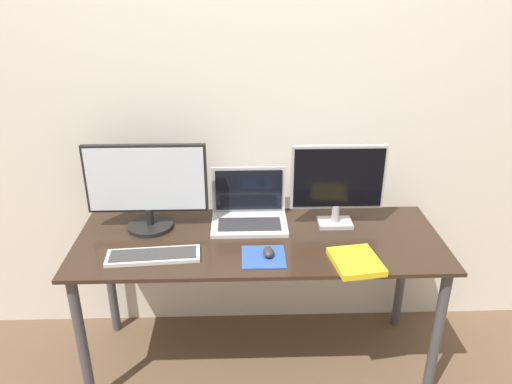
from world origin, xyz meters
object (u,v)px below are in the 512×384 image
Objects in this scene: laptop at (249,210)px; keyboard at (153,256)px; monitor_left at (147,186)px; book at (356,262)px; mouse at (268,252)px; monitor_right at (338,182)px.

keyboard is (-0.42, -0.32, -0.05)m from laptop.
book is (0.91, -0.35, -0.20)m from monitor_left.
mouse is 0.37m from book.
monitor_right is 0.41m from book.
keyboard is at bearing -161.77° from monitor_right.
laptop is at bearing 137.44° from book.
monitor_left is 1.54× the size of laptop.
laptop is 0.34m from mouse.
book is (0.44, -0.40, -0.05)m from laptop.
monitor_left is 2.23× the size of book.
mouse is (0.55, -0.28, -0.19)m from monitor_left.
monitor_left is at bearing 152.72° from mouse.
laptop reaches higher than book.
book is (0.85, -0.08, 0.00)m from keyboard.
laptop is 0.89× the size of keyboard.
book is at bearing -85.74° from monitor_right.
mouse reaches higher than book.
monitor_right is 5.92× the size of mouse.
monitor_left reaches higher than keyboard.
monitor_right is 0.90m from keyboard.
monitor_right is (0.88, 0.00, 0.01)m from monitor_left.
keyboard is 1.62× the size of book.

